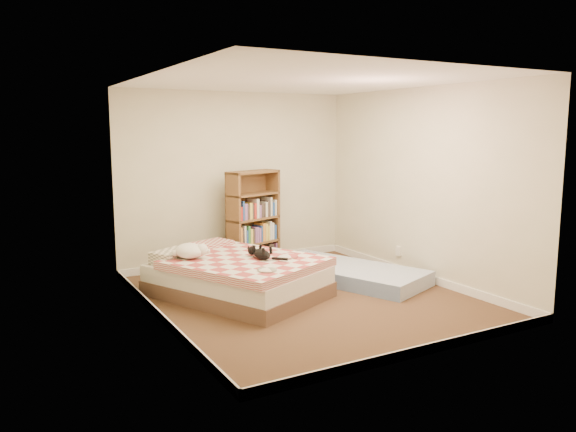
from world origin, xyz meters
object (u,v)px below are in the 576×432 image
bookshelf (253,231)px  white_dog (191,251)px  floor_mattress (346,273)px  black_cat (261,254)px  bed (236,276)px

bookshelf → white_dog: bearing=-160.8°
floor_mattress → white_dog: white_dog is taller
black_cat → white_dog: bearing=139.5°
floor_mattress → white_dog: 2.11m
floor_mattress → black_cat: size_ratio=3.62×
black_cat → floor_mattress: bearing=-4.9°
white_dog → bookshelf: bearing=29.0°
floor_mattress → black_cat: 1.40m
black_cat → bookshelf: bearing=56.7°
bed → black_cat: black_cat is taller
bookshelf → bed: bearing=-142.5°
bookshelf → black_cat: bookshelf is taller
floor_mattress → bed: bearing=156.0°
bookshelf → white_dog: size_ratio=3.33×
floor_mattress → black_cat: black_cat is taller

